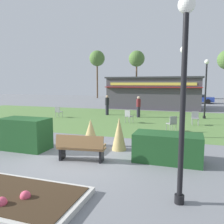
% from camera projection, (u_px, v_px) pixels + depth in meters
% --- Properties ---
extents(ground_plane, '(80.00, 80.00, 0.00)m').
position_uv_depth(ground_plane, '(76.00, 159.00, 8.35)').
color(ground_plane, slate).
extents(lawn_patch, '(36.00, 12.00, 0.01)m').
position_uv_depth(lawn_patch, '(136.00, 119.00, 17.50)').
color(lawn_patch, '#5B8442').
rests_on(lawn_patch, ground_plane).
extents(park_bench, '(1.75, 0.74, 0.95)m').
position_uv_depth(park_bench, '(81.00, 148.00, 8.13)').
color(park_bench, olive).
rests_on(park_bench, ground_plane).
extents(hedge_left, '(1.98, 1.10, 1.29)m').
position_uv_depth(hedge_left, '(25.00, 134.00, 9.58)').
color(hedge_left, '#1E4C23').
rests_on(hedge_left, ground_plane).
extents(hedge_right, '(2.31, 1.10, 0.99)m').
position_uv_depth(hedge_right, '(168.00, 148.00, 8.08)').
color(hedge_right, '#1E4C23').
rests_on(hedge_right, ground_plane).
extents(ornamental_grass_behind_left, '(0.60, 0.60, 1.35)m').
position_uv_depth(ornamental_grass_behind_left, '(119.00, 134.00, 9.47)').
color(ornamental_grass_behind_left, tan).
rests_on(ornamental_grass_behind_left, ground_plane).
extents(ornamental_grass_behind_right, '(0.75, 0.75, 1.18)m').
position_uv_depth(ornamental_grass_behind_right, '(91.00, 133.00, 10.06)').
color(ornamental_grass_behind_right, tan).
rests_on(ornamental_grass_behind_right, ground_plane).
extents(lamppost_near, '(0.36, 0.36, 4.51)m').
position_uv_depth(lamppost_near, '(184.00, 79.00, 4.96)').
color(lamppost_near, black).
rests_on(lamppost_near, ground_plane).
extents(lamppost_mid, '(0.36, 0.36, 4.51)m').
position_uv_depth(lamppost_mid, '(183.00, 81.00, 11.41)').
color(lamppost_mid, black).
rests_on(lamppost_mid, ground_plane).
extents(lamppost_far, '(0.36, 0.36, 4.51)m').
position_uv_depth(lamppost_far, '(206.00, 82.00, 17.67)').
color(lamppost_far, black).
rests_on(lamppost_far, ground_plane).
extents(trash_bin, '(0.52, 0.52, 0.89)m').
position_uv_depth(trash_bin, '(25.00, 138.00, 9.74)').
color(trash_bin, '#2D4233').
rests_on(trash_bin, ground_plane).
extents(food_kiosk, '(9.86, 5.21, 3.38)m').
position_uv_depth(food_kiosk, '(155.00, 93.00, 25.52)').
color(food_kiosk, '#47424C').
rests_on(food_kiosk, ground_plane).
extents(cafe_chair_west, '(0.46, 0.46, 0.89)m').
position_uv_depth(cafe_chair_west, '(58.00, 111.00, 18.45)').
color(cafe_chair_west, gray).
rests_on(cafe_chair_west, ground_plane).
extents(cafe_chair_east, '(0.57, 0.57, 0.89)m').
position_uv_depth(cafe_chair_east, '(128.00, 115.00, 15.93)').
color(cafe_chair_east, gray).
rests_on(cafe_chair_east, ground_plane).
extents(cafe_chair_center, '(0.62, 0.62, 0.89)m').
position_uv_depth(cafe_chair_center, '(172.00, 122.00, 13.05)').
color(cafe_chair_center, gray).
rests_on(cafe_chair_center, ground_plane).
extents(cafe_chair_north, '(0.48, 0.48, 0.89)m').
position_uv_depth(cafe_chair_north, '(195.00, 117.00, 15.13)').
color(cafe_chair_north, gray).
rests_on(cafe_chair_north, ground_plane).
extents(person_strolling, '(0.34, 0.34, 1.69)m').
position_uv_depth(person_strolling, '(107.00, 105.00, 19.96)').
color(person_strolling, '#23232D').
rests_on(person_strolling, ground_plane).
extents(person_standing, '(0.34, 0.34, 1.69)m').
position_uv_depth(person_standing, '(138.00, 107.00, 18.58)').
color(person_standing, '#23232D').
rests_on(person_standing, ground_plane).
extents(parked_car_west_slot, '(4.30, 2.25, 1.20)m').
position_uv_depth(parked_car_west_slot, '(125.00, 97.00, 35.05)').
color(parked_car_west_slot, silver).
rests_on(parked_car_west_slot, ground_plane).
extents(parked_car_center_slot, '(4.27, 2.20, 1.20)m').
position_uv_depth(parked_car_center_slot, '(161.00, 98.00, 33.37)').
color(parked_car_center_slot, '#2D6638').
rests_on(parked_car_center_slot, ground_plane).
extents(parked_car_east_slot, '(4.31, 2.27, 1.20)m').
position_uv_depth(parked_car_east_slot, '(198.00, 98.00, 31.81)').
color(parked_car_east_slot, navy).
rests_on(parked_car_east_slot, ground_plane).
extents(tree_left_bg, '(2.80, 2.80, 8.59)m').
position_uv_depth(tree_left_bg, '(97.00, 59.00, 42.09)').
color(tree_left_bg, brown).
rests_on(tree_left_bg, ground_plane).
extents(tree_right_bg, '(2.80, 2.80, 8.41)m').
position_uv_depth(tree_right_bg, '(137.00, 59.00, 40.89)').
color(tree_right_bg, brown).
rests_on(tree_right_bg, ground_plane).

